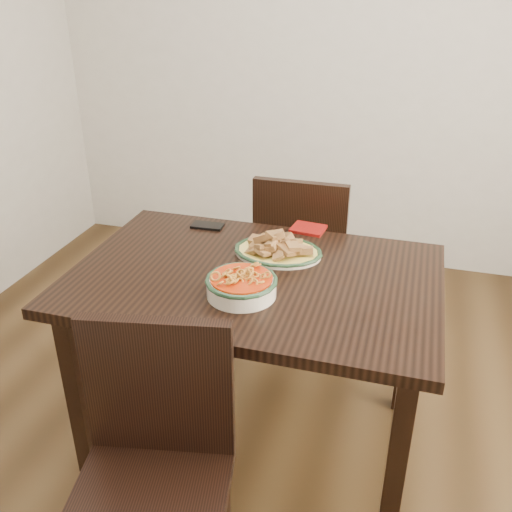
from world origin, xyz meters
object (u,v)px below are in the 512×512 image
(chair_far, at_px, (303,253))
(fish_plate, at_px, (278,244))
(chair_near, at_px, (154,461))
(noodle_bowl, at_px, (241,283))
(smartphone, at_px, (207,226))
(dining_table, at_px, (254,296))

(chair_far, height_order, fish_plate, chair_far)
(chair_near, xyz_separation_m, noodle_bowl, (0.09, 0.51, 0.29))
(fish_plate, xyz_separation_m, smartphone, (-0.34, 0.16, -0.04))
(noodle_bowl, relative_size, smartphone, 1.85)
(chair_far, bearing_deg, noodle_bowl, 87.30)
(smartphone, bearing_deg, chair_far, 45.96)
(smartphone, bearing_deg, chair_near, -80.48)
(noodle_bowl, height_order, smartphone, noodle_bowl)
(dining_table, relative_size, fish_plate, 3.95)
(chair_near, bearing_deg, smartphone, 90.66)
(smartphone, bearing_deg, dining_table, -50.22)
(noodle_bowl, bearing_deg, fish_plate, 82.66)
(chair_far, xyz_separation_m, fish_plate, (0.01, -0.53, 0.30))
(chair_far, relative_size, chair_near, 1.00)
(noodle_bowl, xyz_separation_m, smartphone, (-0.30, 0.48, -0.04))
(noodle_bowl, distance_m, smartphone, 0.57)
(dining_table, xyz_separation_m, noodle_bowl, (0.00, -0.15, 0.14))
(chair_far, relative_size, fish_plate, 2.75)
(dining_table, bearing_deg, smartphone, 132.05)
(chair_far, xyz_separation_m, chair_near, (-0.12, -1.37, 0.00))
(chair_far, distance_m, chair_near, 1.37)
(chair_far, height_order, noodle_bowl, chair_far)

